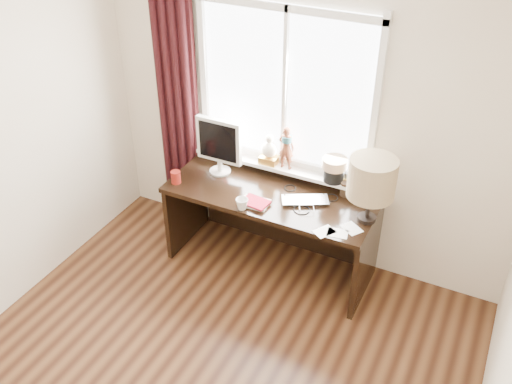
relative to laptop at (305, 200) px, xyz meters
The scene contains 15 objects.
ceiling 2.46m from the laptop, 96.73° to the right, with size 3.50×4.00×0.00m, color white.
wall_back 0.68m from the laptop, 117.64° to the left, with size 3.50×2.60×0.00m, color beige.
laptop is the anchor object (origin of this frame).
mug 0.50m from the laptop, 143.01° to the right, with size 0.10×0.09×0.10m, color white.
red_cup 1.08m from the laptop, 168.74° to the right, with size 0.08×0.08×0.11m, color maroon.
window 0.71m from the laptop, 136.14° to the left, with size 1.52×0.23×1.40m.
curtain 1.40m from the laptop, 168.30° to the left, with size 0.38×0.09×2.25m.
desk 0.40m from the laptop, 162.08° to the left, with size 1.70×0.70×0.75m.
monitor 0.87m from the laptop, behind, with size 0.40×0.18×0.49m.
notebook_stack 0.40m from the laptop, 149.36° to the right, with size 0.24×0.18×0.03m.
brush_holder 0.34m from the laptop, 43.35° to the left, with size 0.09×0.09×0.25m.
icon_frame 0.36m from the laptop, 45.96° to the left, with size 0.10×0.03×0.13m.
table_lamp 0.61m from the laptop, ahead, with size 0.35×0.35×0.52m.
loose_papers 0.43m from the laptop, 34.53° to the right, with size 0.34×0.30×0.00m.
desk_cables 0.03m from the laptop, 62.71° to the left, with size 0.47×0.42×0.01m.
Camera 1 is at (1.47, -1.83, 3.29)m, focal length 40.00 mm.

